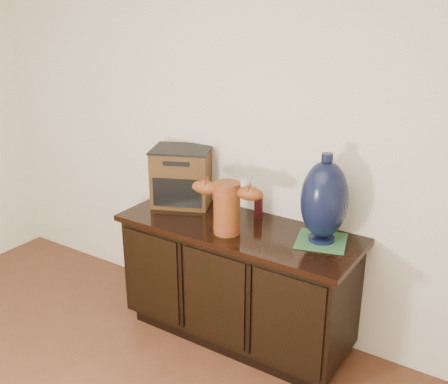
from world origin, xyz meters
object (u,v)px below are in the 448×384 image
Objects in this scene: sideboard at (237,281)px; tv_radio at (182,176)px; lamp_base at (324,200)px; terracotta_vessel at (227,205)px; spray_can at (258,206)px.

tv_radio is (-0.50, 0.12, 0.55)m from sideboard.
lamp_base is (0.49, 0.08, 0.61)m from sideboard.
sideboard is 3.20× the size of tv_radio.
sideboard is 0.55m from terracotta_vessel.
terracotta_vessel is 0.94× the size of tv_radio.
terracotta_vessel reaches higher than spray_can.
terracotta_vessel is at bearing -48.86° from tv_radio.
lamp_base reaches higher than terracotta_vessel.
tv_radio is 0.55m from spray_can.
sideboard is 0.75m from tv_radio.
sideboard is at bearing -170.90° from lamp_base.
tv_radio is at bearing 177.39° from lamp_base.
tv_radio is (-0.49, 0.23, 0.01)m from terracotta_vessel.
terracotta_vessel is 0.54m from lamp_base.
terracotta_vessel is at bearing -159.69° from lamp_base.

